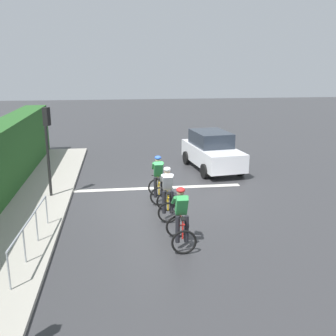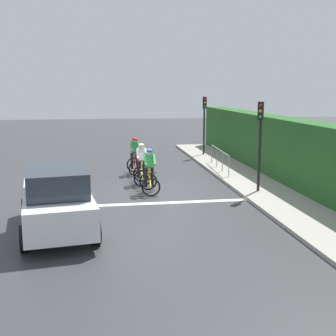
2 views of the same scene
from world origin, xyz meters
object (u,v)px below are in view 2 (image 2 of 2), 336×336
cyclist_lead (135,157)px  pedestrian_railing_kerbside (220,155)px  traffic_light_near_crossing (260,133)px  cyclist_second (142,165)px  cyclist_mid (149,172)px  traffic_light_far_junction (204,117)px  car_white (57,200)px

cyclist_lead → pedestrian_railing_kerbside: (3.92, 0.02, -0.00)m
traffic_light_near_crossing → cyclist_second: bearing=149.3°
cyclist_lead → cyclist_mid: (0.24, -3.67, 0.00)m
cyclist_second → traffic_light_far_junction: 7.96m
cyclist_second → traffic_light_near_crossing: size_ratio=0.50×
traffic_light_near_crossing → traffic_light_far_junction: 9.01m
cyclist_lead → cyclist_mid: same height
cyclist_second → pedestrian_railing_kerbside: bearing=29.2°
cyclist_lead → cyclist_second: (0.10, -2.11, 0.00)m
cyclist_mid → pedestrian_railing_kerbside: 5.22m
cyclist_mid → car_white: (-2.92, -4.04, 0.08)m
cyclist_second → cyclist_mid: size_ratio=1.00×
traffic_light_far_junction → pedestrian_railing_kerbside: traffic_light_far_junction is taller
cyclist_second → traffic_light_near_crossing: 4.87m
car_white → traffic_light_near_crossing: (6.79, 3.22, 1.35)m
cyclist_mid → cyclist_lead: bearing=93.7°
car_white → traffic_light_near_crossing: size_ratio=1.29×
cyclist_second → traffic_light_near_crossing: bearing=-30.7°
cyclist_lead → cyclist_second: same height
cyclist_second → pedestrian_railing_kerbside: cyclist_second is taller
traffic_light_near_crossing → traffic_light_far_junction: (0.15, 9.01, 0.00)m
pedestrian_railing_kerbside → traffic_light_near_crossing: bearing=-87.6°
cyclist_second → cyclist_mid: bearing=-85.1°
cyclist_lead → car_white: (-2.69, -7.71, 0.08)m
cyclist_lead → cyclist_mid: bearing=-86.3°
cyclist_second → traffic_light_far_junction: bearing=57.9°
cyclist_lead → car_white: size_ratio=0.39×
traffic_light_far_junction → cyclist_second: bearing=-122.1°
cyclist_lead → cyclist_second: 2.11m
cyclist_second → traffic_light_near_crossing: (4.01, -2.38, 1.43)m
pedestrian_railing_kerbside → car_white: bearing=-130.5°
cyclist_mid → pedestrian_railing_kerbside: cyclist_mid is taller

